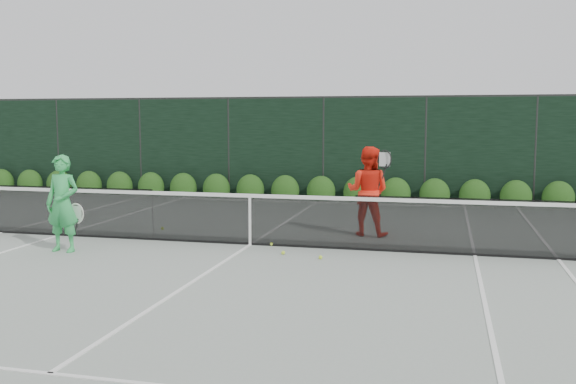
# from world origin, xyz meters

# --- Properties ---
(ground) EXTENTS (80.00, 80.00, 0.00)m
(ground) POSITION_xyz_m (0.00, 0.00, 0.00)
(ground) COLOR gray
(ground) RESTS_ON ground
(tennis_net) EXTENTS (12.90, 0.10, 1.07)m
(tennis_net) POSITION_xyz_m (-0.02, 0.00, 0.53)
(tennis_net) COLOR black
(tennis_net) RESTS_ON ground
(player_woman) EXTENTS (0.68, 0.44, 1.75)m
(player_woman) POSITION_xyz_m (-3.10, -1.37, 0.87)
(player_woman) COLOR green
(player_woman) RESTS_ON ground
(player_man) EXTENTS (0.99, 0.83, 1.83)m
(player_man) POSITION_xyz_m (2.05, 1.55, 0.92)
(player_man) COLOR #FF2915
(player_man) RESTS_ON ground
(court_lines) EXTENTS (11.03, 23.83, 0.01)m
(court_lines) POSITION_xyz_m (0.00, 0.00, 0.01)
(court_lines) COLOR white
(court_lines) RESTS_ON ground
(windscreen_fence) EXTENTS (32.00, 21.07, 3.06)m
(windscreen_fence) POSITION_xyz_m (0.00, -2.71, 1.51)
(windscreen_fence) COLOR black
(windscreen_fence) RESTS_ON ground
(hedge_row) EXTENTS (31.66, 0.65, 0.94)m
(hedge_row) POSITION_xyz_m (-0.00, 7.15, 0.23)
(hedge_row) COLOR #15340E
(hedge_row) RESTS_ON ground
(tennis_balls) EXTENTS (3.94, 2.12, 0.07)m
(tennis_balls) POSITION_xyz_m (0.11, -0.11, 0.03)
(tennis_balls) COLOR #C3E533
(tennis_balls) RESTS_ON ground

